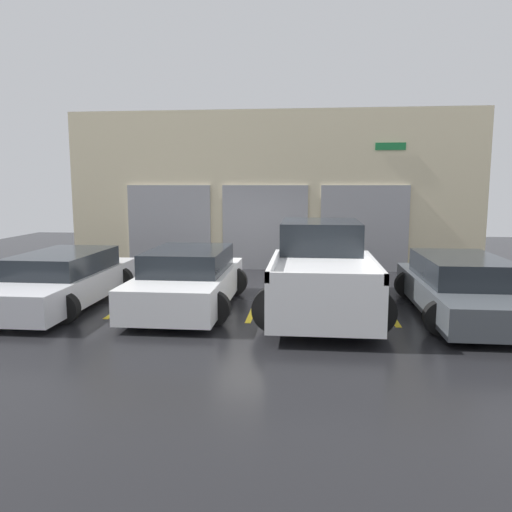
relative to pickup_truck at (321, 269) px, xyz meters
The scene contains 10 objects.
ground_plane 2.50m from the pickup_truck, 127.99° to the left, with size 28.00×28.00×0.00m, color black.
shophouse_building 5.57m from the pickup_truck, 105.80° to the left, with size 13.06×0.68×4.98m.
pickup_truck is the anchor object (origin of this frame).
sedan_white 2.92m from the pickup_truck, behind, with size 2.29×4.28×1.29m.
sedan_side 2.92m from the pickup_truck, ahead, with size 2.21×4.80×1.21m.
van_right 5.80m from the pickup_truck, behind, with size 2.18×4.79×1.18m.
parking_stripe_far_left 7.29m from the pickup_truck, behind, with size 0.12×2.20×0.01m, color gold.
parking_stripe_left 4.43m from the pickup_truck, behind, with size 0.12×2.20×0.01m, color gold.
parking_stripe_centre 1.71m from the pickup_truck, 167.05° to the right, with size 0.12×2.20×0.01m, color gold.
parking_stripe_right 1.71m from the pickup_truck, 12.95° to the right, with size 0.12×2.20×0.01m, color gold.
Camera 1 is at (1.14, -12.67, 2.69)m, focal length 35.00 mm.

